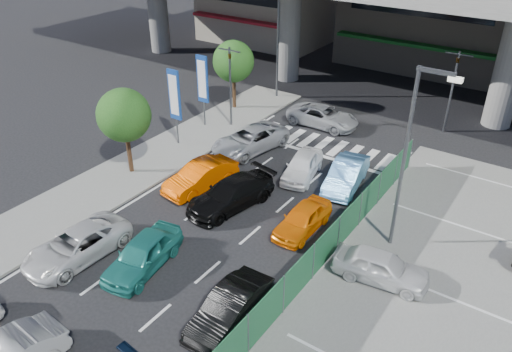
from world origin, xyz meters
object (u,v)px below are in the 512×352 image
Objects in this scene: taxi_orange_left at (201,176)px; street_lamp_right at (411,147)px; signboard_near at (174,97)px; traffic_light_right at (456,72)px; taxi_teal_mid at (143,254)px; traffic_light_left at (230,67)px; tree_far at (233,62)px; taxi_orange_right at (303,219)px; kei_truck_front_right at (346,175)px; sedan_black_mid at (231,194)px; traffic_cone at (365,255)px; sedan_white_front_mid at (302,166)px; hatch_black_mid_right at (230,308)px; sedan_white_mid_left at (77,245)px; signboard_far at (203,81)px; tree_near at (124,115)px; street_lamp_left at (280,33)px; wagon_silver_front_left at (250,140)px; parked_sedan_white at (381,267)px; crossing_wagon_silver at (323,116)px.

street_lamp_right is at bearing 14.72° from taxi_orange_left.
traffic_light_right is at bearing 40.91° from signboard_near.
traffic_light_left is at bearing 103.31° from taxi_teal_mid.
tree_far is 17.45m from taxi_teal_mid.
signboard_near is 11.30m from taxi_orange_right.
taxi_orange_left is 7.50m from kei_truck_front_right.
sedan_black_mid is 7.12m from traffic_cone.
traffic_light_right is at bearing 53.33° from sedan_white_front_mid.
traffic_light_left reaches higher than tree_far.
sedan_white_front_mid is at bearing -23.58° from traffic_light_left.
sedan_black_mid reaches higher than sedan_white_front_mid.
kei_truck_front_right is at bearing 91.18° from taxi_orange_right.
taxi_teal_mid is 0.85× the size of sedan_black_mid.
tree_far is 15.09m from taxi_orange_right.
sedan_black_mid reaches higher than hatch_black_mid_right.
sedan_white_mid_left is at bearing -142.00° from street_lamp_right.
signboard_near is 3.03m from signboard_far.
sedan_white_mid_left is 1.17× the size of hatch_black_mid_right.
street_lamp_right is at bearing 72.13° from traffic_cone.
tree_near is 1.00× the size of tree_far.
taxi_orange_right is (9.65, -13.32, -4.16)m from street_lamp_left.
taxi_teal_mid is 5.77× the size of traffic_cone.
wagon_silver_front_left reaches higher than sedan_white_front_mid.
parked_sedan_white is at bearing -31.86° from traffic_light_left.
street_lamp_right is 11.81m from wagon_silver_front_left.
street_lamp_right is at bearing -49.07° from kei_truck_front_right.
street_lamp_right is 1.70× the size of signboard_far.
signboard_far is 1.02× the size of sedan_white_mid_left.
crossing_wagon_silver is (-0.80, 10.99, -0.04)m from sedan_black_mid.
traffic_light_left is at bearing 148.47° from traffic_cone.
street_lamp_right is 1.73× the size of sedan_white_mid_left.
tree_near is 1.15× the size of kei_truck_front_right.
taxi_teal_mid is at bearing -80.03° from sedan_black_mid.
tree_near is 14.78m from parked_sedan_white.
wagon_silver_front_left is at bearing 159.58° from street_lamp_right.
street_lamp_right reaches higher than wagon_silver_front_left.
street_lamp_left is at bearing 97.09° from taxi_teal_mid.
traffic_light_left is 8.39m from sedan_white_front_mid.
tree_far is 20.11m from hatch_black_mid_right.
traffic_light_right is at bearing 18.69° from tree_far.
wagon_silver_front_left is at bearing 128.42° from sedan_black_mid.
signboard_near is 9.78m from crossing_wagon_silver.
crossing_wagon_silver is at bearing 132.04° from street_lamp_right.
taxi_teal_mid is 16.67m from crossing_wagon_silver.
sedan_white_mid_left is at bearing -60.87° from tree_near.
traffic_light_left is 1.12× the size of sedan_white_mid_left.
taxi_teal_mid is 6.50m from taxi_orange_left.
taxi_orange_left is 2.36m from sedan_black_mid.
wagon_silver_front_left is (4.59, -4.63, -2.70)m from tree_far.
tree_near is 11.85m from kei_truck_front_right.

